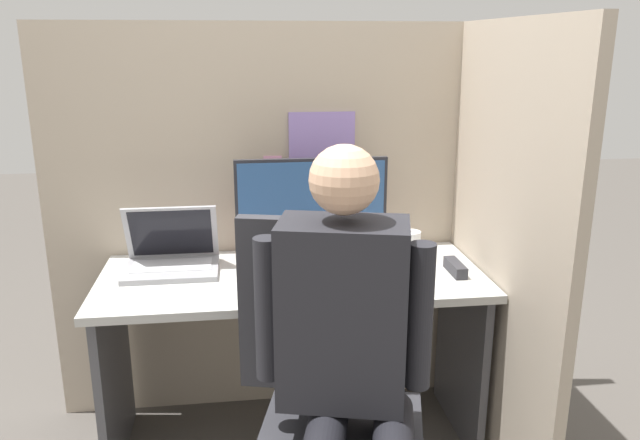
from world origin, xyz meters
TOP-DOWN VIEW (x-y plane):
  - cubicle_panel_back at (0.00, 0.63)m, footprint 1.93×0.05m
  - cubicle_panel_right at (0.74, 0.24)m, footprint 0.04×1.23m
  - desk at (0.00, 0.30)m, footprint 1.43×0.61m
  - paper_box at (0.09, 0.44)m, footprint 0.32×0.23m
  - monitor at (0.09, 0.44)m, footprint 0.59×0.22m
  - laptop at (-0.45, 0.40)m, footprint 0.35×0.25m
  - mouse at (-0.16, 0.16)m, footprint 0.07×0.05m
  - stapler at (0.61, 0.24)m, footprint 0.04×0.15m
  - carrot_toy at (0.35, 0.11)m, footprint 0.04×0.16m
  - office_chair at (0.05, -0.26)m, footprint 0.56×0.61m
  - person at (0.09, -0.41)m, footprint 0.47×0.47m
  - coffee_mug at (0.49, 0.43)m, footprint 0.08×0.08m

SIDE VIEW (x-z plane):
  - office_chair at x=0.05m, z-range 0.02..1.06m
  - desk at x=0.00m, z-range 0.18..0.89m
  - carrot_toy at x=0.35m, z-range 0.71..0.75m
  - mouse at x=-0.16m, z-range 0.71..0.75m
  - stapler at x=0.61m, z-range 0.71..0.75m
  - paper_box at x=0.09m, z-range 0.71..0.76m
  - person at x=0.09m, z-range 0.10..1.41m
  - laptop at x=-0.45m, z-range 0.64..0.88m
  - coffee_mug at x=0.49m, z-range 0.71..0.82m
  - cubicle_panel_right at x=0.74m, z-range 0.00..1.62m
  - cubicle_panel_back at x=0.00m, z-range 0.00..1.63m
  - monitor at x=0.09m, z-range 0.77..1.13m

